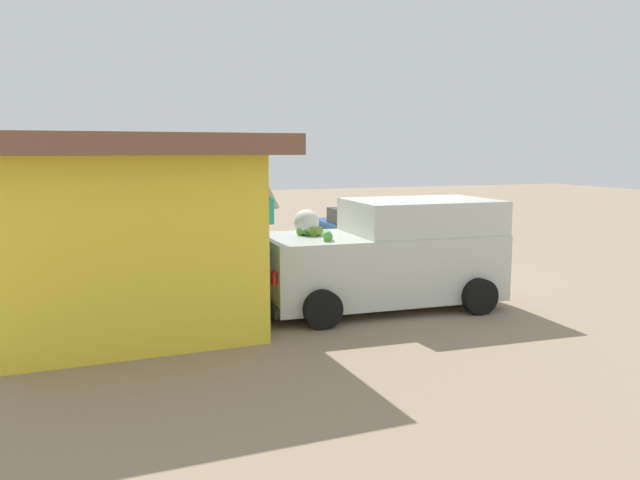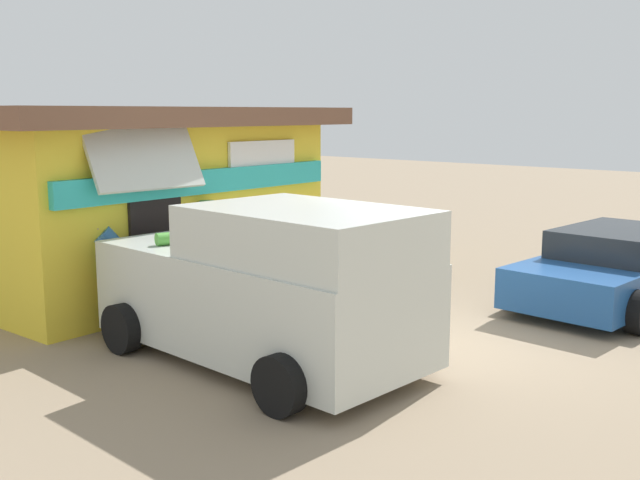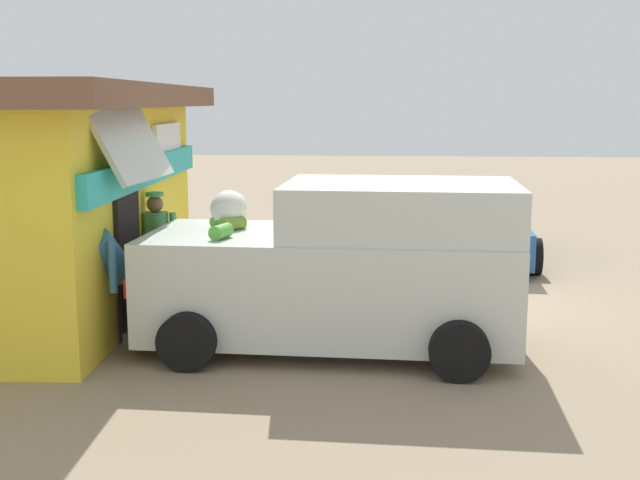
% 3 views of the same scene
% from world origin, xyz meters
% --- Properties ---
extents(ground_plane, '(60.00, 60.00, 0.00)m').
position_xyz_m(ground_plane, '(0.00, 0.00, 0.00)').
color(ground_plane, gray).
extents(storefront_bar, '(6.51, 4.72, 3.00)m').
position_xyz_m(storefront_bar, '(-0.88, 5.67, 1.55)').
color(storefront_bar, yellow).
rests_on(storefront_bar, ground_plane).
extents(delivery_van, '(2.34, 4.77, 2.96)m').
position_xyz_m(delivery_van, '(-2.15, 1.18, 0.95)').
color(delivery_van, silver).
rests_on(delivery_van, ground_plane).
extents(parked_sedan, '(4.42, 2.25, 1.17)m').
position_xyz_m(parked_sedan, '(3.42, -0.89, 0.56)').
color(parked_sedan, '#1E4C8C').
rests_on(parked_sedan, ground_plane).
extents(vendor_standing, '(0.38, 0.57, 1.62)m').
position_xyz_m(vendor_standing, '(-0.92, 3.69, 0.92)').
color(vendor_standing, navy).
rests_on(vendor_standing, ground_plane).
extents(customer_bending, '(0.73, 0.65, 1.51)m').
position_xyz_m(customer_bending, '(-2.48, 3.77, 0.91)').
color(customer_bending, '#726047').
rests_on(customer_bending, ground_plane).
extents(unloaded_banana_pile, '(0.73, 0.64, 0.38)m').
position_xyz_m(unloaded_banana_pile, '(-2.04, 4.27, 0.17)').
color(unloaded_banana_pile, silver).
rests_on(unloaded_banana_pile, ground_plane).
extents(paint_bucket, '(0.34, 0.34, 0.42)m').
position_xyz_m(paint_bucket, '(1.57, 2.63, 0.21)').
color(paint_bucket, silver).
rests_on(paint_bucket, ground_plane).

